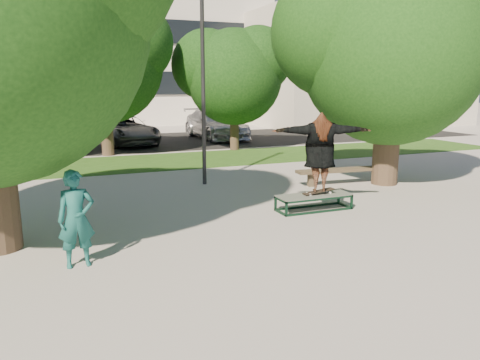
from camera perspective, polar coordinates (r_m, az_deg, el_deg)
name	(u,v)px	position (r m, az deg, el deg)	size (l,w,h in m)	color
ground	(234,238)	(9.18, -0.74, -7.03)	(120.00, 120.00, 0.00)	gray
grass_strip	(169,161)	(18.33, -8.63, 2.30)	(30.00, 4.00, 0.02)	#1D4012
asphalt_strip	(119,143)	(24.49, -14.49, 4.38)	(40.00, 8.00, 0.01)	black
tree_right	(388,42)	(14.45, 17.64, 15.69)	(6.24, 5.33, 6.51)	#38281E
bg_tree_mid	(101,57)	(20.32, -16.63, 14.20)	(5.76, 4.92, 6.24)	#38281E
bg_tree_right	(232,71)	(21.09, -0.94, 13.13)	(5.04, 4.31, 5.43)	#38281E
lamppost	(203,76)	(13.75, -4.54, 12.48)	(0.25, 0.15, 6.11)	#2D2D30
office_building	(58,17)	(40.42, -21.28, 18.07)	(30.00, 14.12, 16.00)	silver
side_building	(352,69)	(36.81, 13.44, 12.97)	(15.00, 10.00, 8.00)	beige
grind_box	(314,202)	(11.23, 8.99, -2.68)	(1.80, 0.60, 0.38)	#10301F
skater_rig	(320,152)	(11.06, 9.73, 3.36)	(2.35, 1.37, 1.93)	white
bystander	(76,219)	(8.02, -19.33, -4.48)	(0.59, 0.38, 1.61)	#165551
bench	(346,171)	(14.27, 12.79, 1.09)	(3.13, 0.69, 0.48)	#4D412E
car_dark	(30,137)	(21.74, -24.22, 4.81)	(1.57, 4.51, 1.48)	black
car_grey	(125,130)	(23.94, -13.87, 5.91)	(2.30, 5.00, 1.39)	#5B5C60
car_silver_b	(216,124)	(25.77, -2.99, 6.84)	(2.23, 5.48, 1.59)	silver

